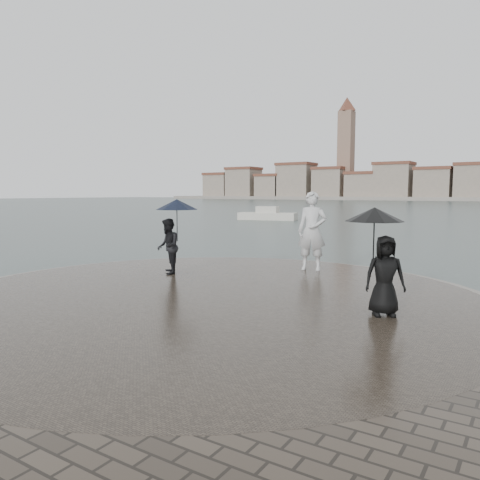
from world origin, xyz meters
The scene contains 6 objects.
ground centered at (0.00, 0.00, 0.00)m, with size 400.00×400.00×0.00m, color #2B3835.
kerb_ring centered at (0.00, 3.50, 0.16)m, with size 12.50×12.50×0.32m, color gray.
quay_tip centered at (0.00, 3.50, 0.18)m, with size 11.90×11.90×0.36m, color #2D261E.
statue centered at (0.54, 7.77, 1.49)m, with size 0.82×0.54×2.25m, color silver.
visitor_left centered at (-2.41, 5.09, 1.54)m, with size 1.29×1.16×2.04m.
visitor_right centered at (3.61, 3.89, 1.51)m, with size 1.21×1.07×1.95m.
Camera 1 is at (6.00, -4.54, 2.57)m, focal length 35.00 mm.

